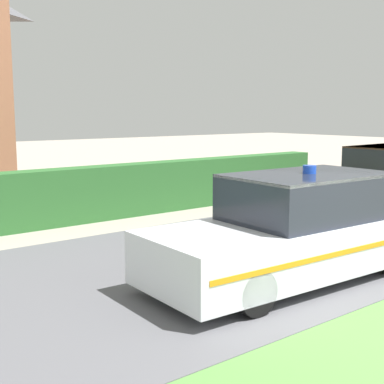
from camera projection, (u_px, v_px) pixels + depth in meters
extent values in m
cube|color=#5B5B60|center=(196.00, 264.00, 8.49)|extent=(28.00, 5.53, 0.01)
cube|color=#2D662D|center=(102.00, 193.00, 12.02)|extent=(13.52, 0.57, 1.20)
cylinder|color=black|center=(183.00, 264.00, 7.49)|extent=(0.57, 0.22, 0.56)
cylinder|color=black|center=(255.00, 293.00, 6.31)|extent=(0.57, 0.22, 0.56)
cylinder|color=black|center=(319.00, 237.00, 9.14)|extent=(0.57, 0.22, 0.56)
cube|color=silver|center=(293.00, 244.00, 7.69)|extent=(4.64, 1.87, 0.70)
cube|color=#232833|center=(309.00, 196.00, 7.76)|extent=(2.43, 1.61, 0.66)
cube|color=silver|center=(309.00, 175.00, 7.71)|extent=(2.43, 1.61, 0.04)
cube|color=orange|center=(254.00, 230.00, 8.35)|extent=(4.34, 0.20, 0.07)
cube|color=orange|center=(340.00, 253.00, 7.01)|extent=(4.34, 0.20, 0.07)
cylinder|color=blue|center=(309.00, 169.00, 7.70)|extent=(0.19, 0.19, 0.12)
cylinder|color=black|center=(334.00, 194.00, 13.61)|extent=(0.66, 0.23, 0.65)
cylinder|color=black|center=(384.00, 200.00, 12.57)|extent=(0.66, 0.23, 0.65)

